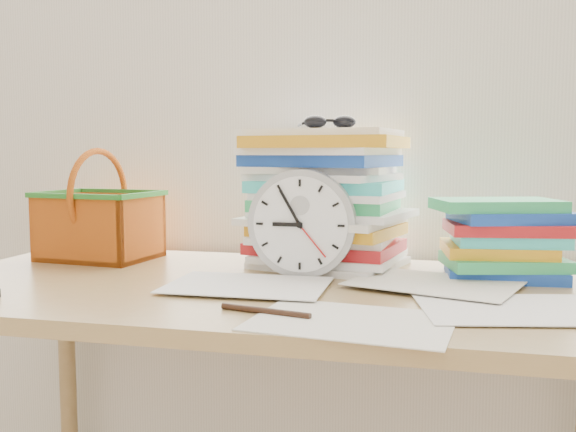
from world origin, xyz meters
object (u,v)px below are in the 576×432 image
(paper_stack, at_px, (327,198))
(book_stack, at_px, (504,239))
(basket, at_px, (99,205))
(desk, at_px, (269,321))
(clock, at_px, (302,223))

(paper_stack, xyz_separation_m, book_stack, (0.38, -0.06, -0.07))
(basket, bearing_deg, book_stack, 4.82)
(desk, xyz_separation_m, basket, (-0.48, 0.19, 0.20))
(basket, bearing_deg, clock, -5.31)
(clock, height_order, book_stack, clock)
(paper_stack, height_order, book_stack, paper_stack)
(paper_stack, relative_size, clock, 1.56)
(paper_stack, xyz_separation_m, basket, (-0.55, -0.04, -0.02))
(desk, relative_size, clock, 6.31)
(book_stack, relative_size, basket, 1.04)
(clock, xyz_separation_m, basket, (-0.52, 0.11, 0.02))
(desk, height_order, paper_stack, paper_stack)
(book_stack, distance_m, basket, 0.93)
(paper_stack, distance_m, basket, 0.55)
(paper_stack, height_order, clock, paper_stack)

